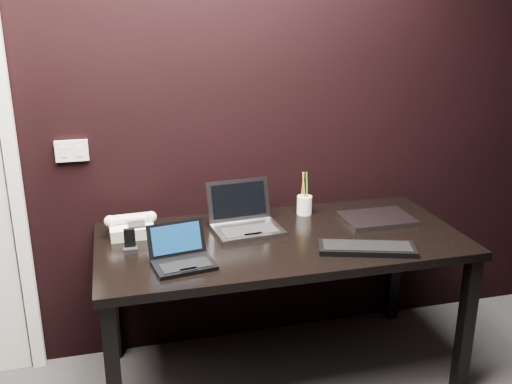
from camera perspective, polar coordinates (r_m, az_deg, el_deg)
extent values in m
plane|color=black|center=(2.83, -5.59, 8.49)|extent=(4.00, 0.00, 4.00)
cube|color=white|center=(2.87, -23.06, 1.56)|extent=(0.06, 0.05, 2.11)
cube|color=silver|center=(2.83, -17.95, 3.94)|extent=(0.15, 0.02, 0.10)
cube|color=silver|center=(2.82, -18.66, 3.84)|extent=(0.03, 0.01, 0.05)
cube|color=silver|center=(2.82, -17.25, 3.95)|extent=(0.03, 0.01, 0.05)
cube|color=black|center=(2.69, 2.52, -4.92)|extent=(1.70, 0.80, 0.04)
cube|color=black|center=(2.47, -14.02, -17.74)|extent=(0.06, 0.06, 0.70)
cube|color=black|center=(2.90, 20.23, -12.44)|extent=(0.06, 0.06, 0.70)
cube|color=black|center=(3.06, -14.29, -10.13)|extent=(0.06, 0.06, 0.70)
cube|color=black|center=(3.42, 13.69, -6.92)|extent=(0.06, 0.06, 0.70)
cube|color=black|center=(2.40, -7.19, -7.28)|extent=(0.27, 0.21, 0.02)
cube|color=black|center=(2.38, -7.06, -7.26)|extent=(0.21, 0.12, 0.00)
cube|color=black|center=(2.34, -6.74, -7.70)|extent=(0.07, 0.04, 0.00)
cube|color=black|center=(2.46, -7.98, -4.62)|extent=(0.25, 0.09, 0.14)
cube|color=#0A264B|center=(2.46, -7.95, -4.62)|extent=(0.22, 0.07, 0.12)
cube|color=#A2A2A7|center=(2.73, -0.83, -3.85)|extent=(0.33, 0.26, 0.02)
cube|color=black|center=(2.70, -0.64, -3.81)|extent=(0.27, 0.15, 0.00)
cube|color=#97979C|center=(2.65, -0.22, -4.27)|extent=(0.09, 0.04, 0.00)
cube|color=gray|center=(2.81, -1.76, -0.78)|extent=(0.32, 0.09, 0.20)
cube|color=black|center=(2.81, -1.72, -0.79)|extent=(0.27, 0.07, 0.16)
cube|color=black|center=(2.58, 11.03, -5.54)|extent=(0.45, 0.27, 0.02)
cube|color=black|center=(2.57, 11.04, -5.27)|extent=(0.40, 0.23, 0.00)
cube|color=#9A9AA0|center=(2.93, 12.00, -2.62)|extent=(0.34, 0.25, 0.02)
cube|color=white|center=(2.76, -12.37, -3.55)|extent=(0.21, 0.19, 0.08)
cylinder|color=silver|center=(2.73, -12.42, -2.67)|extent=(0.19, 0.05, 0.04)
sphere|color=white|center=(2.72, -14.39, -2.86)|extent=(0.06, 0.06, 0.06)
sphere|color=silver|center=(2.73, -10.47, -2.48)|extent=(0.06, 0.06, 0.06)
cube|color=black|center=(2.70, -11.86, -3.19)|extent=(0.08, 0.06, 0.01)
cube|color=black|center=(2.57, -12.52, -4.71)|extent=(0.05, 0.02, 0.10)
cube|color=black|center=(2.57, -12.43, -5.68)|extent=(0.06, 0.04, 0.02)
cylinder|color=white|center=(2.96, 4.86, -1.32)|extent=(0.10, 0.10, 0.10)
cylinder|color=#C57212|center=(2.93, 4.70, 0.69)|extent=(0.01, 0.03, 0.14)
cylinder|color=green|center=(2.92, 5.11, 0.60)|extent=(0.01, 0.03, 0.14)
cylinder|color=black|center=(2.94, 5.00, 0.71)|extent=(0.01, 0.02, 0.15)
cylinder|color=orange|center=(2.92, 4.80, 0.59)|extent=(0.01, 0.04, 0.14)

